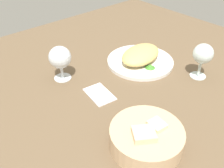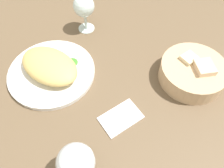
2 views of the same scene
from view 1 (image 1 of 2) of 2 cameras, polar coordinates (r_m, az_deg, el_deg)
ground_plane at (r=89.56cm, az=5.97°, el=0.01°), size 140.00×140.00×2.00cm
plate at (r=99.82cm, az=6.57°, el=5.26°), size 26.48×26.48×1.40cm
omelette at (r=98.24cm, az=6.69°, el=6.85°), size 21.46×16.02×4.96cm
lettuce_garnish at (r=94.46cm, az=8.89°, el=4.14°), size 3.92×3.92×1.51cm
bread_basket at (r=65.21cm, az=8.00°, el=-12.30°), size 19.17×19.17×7.49cm
wine_glass_near at (r=87.84cm, az=-12.02°, el=5.88°), size 7.99×7.99×12.81cm
wine_glass_far at (r=92.46cm, az=20.42°, el=6.35°), size 7.20×7.20×13.16cm
folded_napkin at (r=82.35cm, az=-2.94°, el=-2.29°), size 8.47×11.87×0.80cm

